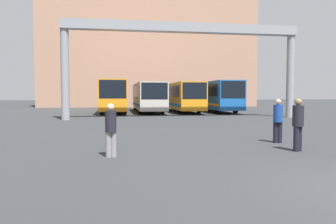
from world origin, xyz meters
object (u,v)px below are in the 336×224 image
object	(u,v)px
bus_slot_2	(182,95)
pedestrian_near_right	(298,123)
bus_slot_3	(216,95)
pedestrian_mid_left	(278,120)
pedestrian_mid_right	(111,129)
bus_slot_1	(148,95)
bus_slot_0	(113,94)

from	to	relation	value
bus_slot_2	pedestrian_near_right	bearing A→B (deg)	-92.46
bus_slot_3	pedestrian_mid_left	xyz separation A→B (m)	(-4.38, -21.89, -0.92)
bus_slot_2	pedestrian_mid_right	world-z (taller)	bus_slot_2
pedestrian_mid_left	pedestrian_mid_right	xyz separation A→B (m)	(-6.33, -1.87, -0.05)
bus_slot_3	bus_slot_1	bearing A→B (deg)	172.70
bus_slot_0	pedestrian_mid_left	world-z (taller)	bus_slot_0
bus_slot_2	bus_slot_3	size ratio (longest dim) A/B	1.11
pedestrian_mid_right	pedestrian_near_right	xyz separation A→B (m)	(6.08, 0.04, 0.07)
bus_slot_0	bus_slot_3	world-z (taller)	bus_slot_0
pedestrian_mid_right	pedestrian_mid_left	bearing A→B (deg)	6.80
bus_slot_1	pedestrian_mid_left	bearing A→B (deg)	-82.99
pedestrian_mid_left	bus_slot_3	bearing A→B (deg)	-89.62
bus_slot_0	pedestrian_mid_right	distance (m)	23.71
bus_slot_0	bus_slot_2	size ratio (longest dim) A/B	0.89
bus_slot_3	pedestrian_near_right	distance (m)	24.19
pedestrian_near_right	bus_slot_1	bearing A→B (deg)	66.90
bus_slot_0	pedestrian_near_right	xyz separation A→B (m)	(6.15, -23.65, -0.92)
bus_slot_2	pedestrian_mid_right	size ratio (longest dim) A/B	7.25
bus_slot_2	bus_slot_3	xyz separation A→B (m)	(3.60, -0.55, 0.08)
bus_slot_0	pedestrian_mid_left	size ratio (longest dim) A/B	6.13
pedestrian_mid_right	pedestrian_near_right	size ratio (longest dim) A/B	0.92
bus_slot_3	pedestrian_near_right	bearing A→B (deg)	-101.06
bus_slot_0	bus_slot_3	distance (m)	10.79
bus_slot_2	pedestrian_near_right	distance (m)	24.31
pedestrian_mid_right	pedestrian_near_right	bearing A→B (deg)	-9.27
bus_slot_3	pedestrian_mid_left	bearing A→B (deg)	-101.33
bus_slot_1	bus_slot_2	bearing A→B (deg)	-5.82
bus_slot_2	pedestrian_mid_left	bearing A→B (deg)	-92.01
pedestrian_mid_right	pedestrian_near_right	distance (m)	6.08
bus_slot_0	bus_slot_3	xyz separation A→B (m)	(10.79, 0.07, -0.02)
bus_slot_2	pedestrian_near_right	world-z (taller)	bus_slot_2
bus_slot_0	pedestrian_near_right	world-z (taller)	bus_slot_0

